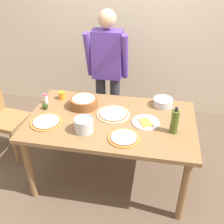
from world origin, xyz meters
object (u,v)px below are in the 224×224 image
at_px(dining_table, 111,127).
at_px(person_cook, 108,70).
at_px(chair_wooden_left, 1,114).
at_px(steel_pot, 84,125).
at_px(avocado, 45,106).
at_px(pizza_raw_on_board, 113,114).
at_px(plate_with_slice, 146,122).
at_px(olive_oil_bottle, 175,121).
at_px(salt_shaker, 46,99).
at_px(mixing_bowl_steel, 163,102).
at_px(popcorn_bowl, 84,101).
at_px(pizza_cooked_on_tray, 46,122).
at_px(pizza_second_cooked, 124,138).
at_px(cup_orange, 62,95).

relative_size(dining_table, person_cook, 0.99).
xyz_separation_m(person_cook, chair_wooden_left, (-1.14, -0.57, -0.40)).
xyz_separation_m(steel_pot, avocado, (-0.49, 0.29, -0.03)).
relative_size(chair_wooden_left, pizza_raw_on_board, 2.94).
bearing_deg(plate_with_slice, person_cook, 124.24).
relative_size(plate_with_slice, olive_oil_bottle, 1.02).
relative_size(steel_pot, salt_shaker, 1.64).
distance_m(mixing_bowl_steel, olive_oil_bottle, 0.47).
bearing_deg(dining_table, olive_oil_bottle, -9.79).
bearing_deg(pizza_raw_on_board, plate_with_slice, -14.14).
distance_m(dining_table, pizza_raw_on_board, 0.13).
xyz_separation_m(popcorn_bowl, avocado, (-0.37, -0.12, -0.03)).
distance_m(pizza_cooked_on_tray, pizza_second_cooked, 0.76).
distance_m(chair_wooden_left, steel_pot, 1.23).
bearing_deg(avocado, chair_wooden_left, 168.67).
height_order(dining_table, pizza_raw_on_board, pizza_raw_on_board).
xyz_separation_m(chair_wooden_left, pizza_cooked_on_tray, (0.73, -0.36, 0.23)).
bearing_deg(avocado, steel_pot, -30.80).
height_order(chair_wooden_left, pizza_raw_on_board, chair_wooden_left).
xyz_separation_m(pizza_second_cooked, avocado, (-0.86, 0.34, 0.03)).
height_order(pizza_raw_on_board, mixing_bowl_steel, mixing_bowl_steel).
xyz_separation_m(pizza_raw_on_board, popcorn_bowl, (-0.33, 0.10, 0.05)).
distance_m(pizza_cooked_on_tray, olive_oil_bottle, 1.18).
bearing_deg(steel_pot, pizza_cooked_on_tray, 171.43).
bearing_deg(plate_with_slice, avocado, 176.24).
xyz_separation_m(person_cook, salt_shaker, (-0.55, -0.58, -0.13)).
bearing_deg(pizza_cooked_on_tray, pizza_raw_on_board, 22.81).
bearing_deg(person_cook, salt_shaker, -133.46).
distance_m(person_cook, avocado, 0.87).
distance_m(pizza_second_cooked, popcorn_bowl, 0.67).
distance_m(chair_wooden_left, pizza_cooked_on_tray, 0.85).
xyz_separation_m(person_cook, pizza_cooked_on_tray, (-0.40, -0.93, -0.17)).
bearing_deg(salt_shaker, popcorn_bowl, 0.20).
bearing_deg(pizza_raw_on_board, avocado, -178.81).
relative_size(pizza_cooked_on_tray, plate_with_slice, 1.15).
bearing_deg(salt_shaker, pizza_cooked_on_tray, -67.34).
xyz_separation_m(pizza_second_cooked, popcorn_bowl, (-0.48, 0.46, 0.05)).
bearing_deg(chair_wooden_left, steel_pot, -20.51).
bearing_deg(chair_wooden_left, avocado, -11.33).
xyz_separation_m(popcorn_bowl, steel_pot, (0.12, -0.41, 0.00)).
bearing_deg(cup_orange, plate_with_slice, -17.92).
relative_size(pizza_cooked_on_tray, cup_orange, 3.52).
relative_size(mixing_bowl_steel, steel_pot, 1.15).
distance_m(pizza_cooked_on_tray, cup_orange, 0.47).
xyz_separation_m(cup_orange, salt_shaker, (-0.14, -0.12, 0.01)).
height_order(plate_with_slice, olive_oil_bottle, olive_oil_bottle).
bearing_deg(salt_shaker, chair_wooden_left, 178.96).
xyz_separation_m(pizza_raw_on_board, pizza_cooked_on_tray, (-0.59, -0.25, -0.00)).
distance_m(pizza_cooked_on_tray, plate_with_slice, 0.93).
bearing_deg(pizza_raw_on_board, popcorn_bowl, 162.59).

